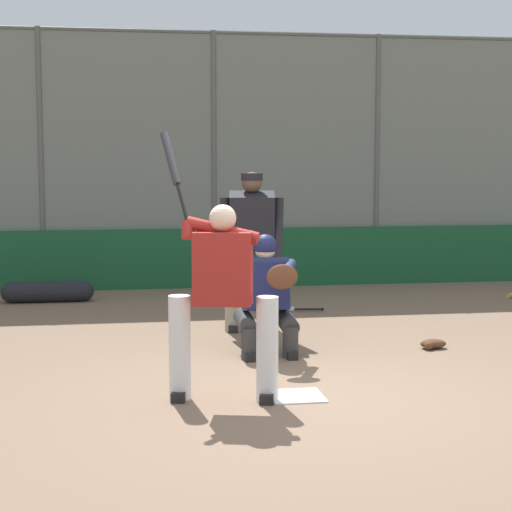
# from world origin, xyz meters

# --- Properties ---
(ground_plane) EXTENTS (160.00, 160.00, 0.00)m
(ground_plane) POSITION_xyz_m (0.00, 0.00, 0.00)
(ground_plane) COLOR #7A604C
(home_plate_marker) EXTENTS (0.43, 0.43, 0.01)m
(home_plate_marker) POSITION_xyz_m (0.00, 0.00, 0.01)
(home_plate_marker) COLOR white
(home_plate_marker) RESTS_ON ground_plane
(backstop_fence) EXTENTS (20.56, 0.08, 3.86)m
(backstop_fence) POSITION_xyz_m (-0.00, -6.32, 2.02)
(backstop_fence) COLOR #515651
(backstop_fence) RESTS_ON ground_plane
(padding_wall) EXTENTS (20.07, 0.18, 0.89)m
(padding_wall) POSITION_xyz_m (0.00, -6.22, 0.44)
(padding_wall) COLOR #19512D
(padding_wall) RESTS_ON ground_plane
(bleachers_beyond) EXTENTS (14.33, 1.95, 1.16)m
(bleachers_beyond) POSITION_xyz_m (-1.25, -8.47, 0.38)
(bleachers_beyond) COLOR slate
(bleachers_beyond) RESTS_ON ground_plane
(batter_at_plate) EXTENTS (0.90, 0.81, 2.16)m
(batter_at_plate) POSITION_xyz_m (0.61, -0.01, 0.86)
(batter_at_plate) COLOR silver
(batter_at_plate) RESTS_ON ground_plane
(catcher_behind_plate) EXTENTS (0.63, 0.74, 1.20)m
(catcher_behind_plate) POSITION_xyz_m (-0.01, -1.54, 0.62)
(catcher_behind_plate) COLOR #333333
(catcher_behind_plate) RESTS_ON ground_plane
(umpire_home) EXTENTS (0.73, 0.49, 1.79)m
(umpire_home) POSITION_xyz_m (-0.04, -2.71, 0.97)
(umpire_home) COLOR gray
(umpire_home) RESTS_ON ground_plane
(spare_bat_by_padding) EXTENTS (0.87, 0.17, 0.07)m
(spare_bat_by_padding) POSITION_xyz_m (-0.58, -3.92, 0.03)
(spare_bat_by_padding) COLOR black
(spare_bat_by_padding) RESTS_ON ground_plane
(fielding_glove_on_dirt) EXTENTS (0.27, 0.21, 0.10)m
(fielding_glove_on_dirt) POSITION_xyz_m (-1.74, -1.56, 0.05)
(fielding_glove_on_dirt) COLOR #56331E
(fielding_glove_on_dirt) RESTS_ON ground_plane
(equipment_bag_dugout_side) EXTENTS (1.25, 0.29, 0.29)m
(equipment_bag_dugout_side) POSITION_xyz_m (2.41, -5.16, 0.14)
(equipment_bag_dugout_side) COLOR black
(equipment_bag_dugout_side) RESTS_ON ground_plane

